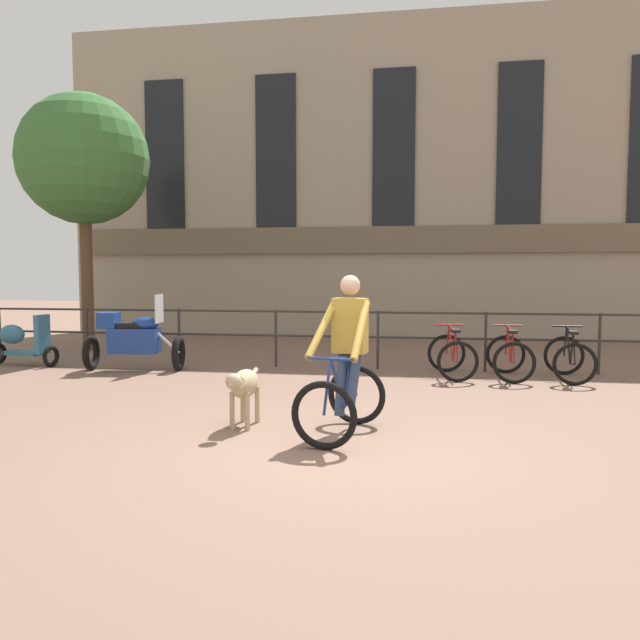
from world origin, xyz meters
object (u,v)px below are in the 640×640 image
object	(u,v)px
cyclist_with_bike	(345,363)
parked_bicycle_mid_left	(510,357)
dog	(244,385)
parked_motorcycle	(134,339)
parked_bicycle_mid_right	(569,358)
parked_bicycle_near_lamp	(452,356)
parked_scooter	(22,341)

from	to	relation	value
cyclist_with_bike	parked_bicycle_mid_left	distance (m)	4.51
dog	parked_bicycle_mid_left	xyz separation A→B (m)	(3.38, 3.82, -0.11)
cyclist_with_bike	parked_motorcycle	xyz separation A→B (m)	(-4.22, 3.70, -0.20)
dog	parked_motorcycle	size ratio (longest dim) A/B	0.55
dog	parked_bicycle_mid_right	size ratio (longest dim) A/B	0.84
cyclist_with_bike	parked_bicycle_mid_right	bearing A→B (deg)	61.78
cyclist_with_bike	parked_bicycle_near_lamp	bearing A→B (deg)	82.29
parked_bicycle_mid_left	parked_bicycle_mid_right	distance (m)	0.93
parked_bicycle_mid_right	parked_bicycle_mid_left	bearing A→B (deg)	3.38
cyclist_with_bike	dog	size ratio (longest dim) A/B	1.76
parked_bicycle_mid_left	parked_bicycle_mid_right	size ratio (longest dim) A/B	0.97
parked_motorcycle	parked_bicycle_mid_right	bearing A→B (deg)	-96.45
cyclist_with_bike	parked_bicycle_near_lamp	world-z (taller)	cyclist_with_bike
parked_motorcycle	dog	bearing A→B (deg)	-147.71
dog	parked_bicycle_near_lamp	xyz separation A→B (m)	(2.46, 3.82, -0.11)
parked_bicycle_mid_left	parked_scooter	size ratio (longest dim) A/B	0.84
cyclist_with_bike	parked_bicycle_mid_right	xyz separation A→B (m)	(3.15, 3.90, -0.41)
parked_scooter	parked_bicycle_mid_right	bearing A→B (deg)	-82.31
cyclist_with_bike	parked_motorcycle	distance (m)	5.61
parked_scooter	cyclist_with_bike	bearing A→B (deg)	-113.10
dog	parked_scooter	size ratio (longest dim) A/B	0.73
parked_motorcycle	parked_bicycle_near_lamp	size ratio (longest dim) A/B	1.47
parked_bicycle_near_lamp	parked_bicycle_mid_right	xyz separation A→B (m)	(1.85, -0.00, 0.00)
dog	parked_bicycle_mid_right	world-z (taller)	parked_bicycle_mid_right
dog	parked_bicycle_mid_right	xyz separation A→B (m)	(4.31, 3.82, -0.11)
parked_motorcycle	parked_scooter	world-z (taller)	parked_motorcycle
parked_bicycle_near_lamp	parked_bicycle_mid_right	distance (m)	1.85
dog	parked_bicycle_mid_left	world-z (taller)	parked_bicycle_mid_left
parked_bicycle_mid_left	dog	bearing A→B (deg)	48.71
parked_bicycle_mid_right	cyclist_with_bike	bearing A→B (deg)	54.39
dog	parked_bicycle_near_lamp	world-z (taller)	parked_bicycle_near_lamp
parked_bicycle_near_lamp	parked_bicycle_mid_left	world-z (taller)	same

